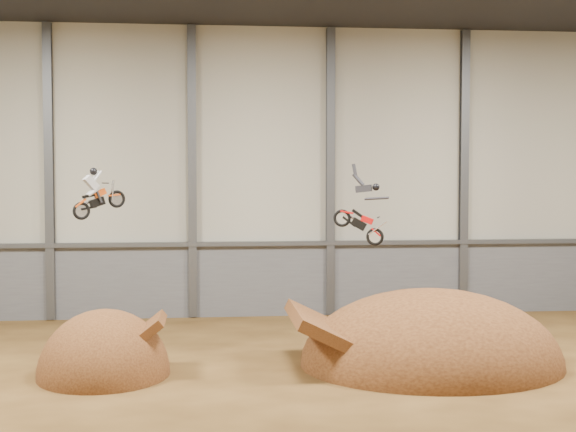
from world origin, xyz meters
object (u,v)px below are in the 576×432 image
Objects in this scene: takeoff_ramp at (104,375)px; landing_ramp at (431,365)px; fmx_rider_a at (102,188)px; fmx_rider_b at (354,204)px.

takeoff_ramp is 0.55× the size of landing_ramp.
fmx_rider_a is 9.18m from fmx_rider_b.
landing_ramp is at bearing -33.53° from fmx_rider_a.
landing_ramp is 4.75× the size of fmx_rider_a.
takeoff_ramp is at bearing -108.78° from fmx_rider_a.
landing_ramp is 3.59× the size of fmx_rider_b.
fmx_rider_b is (8.88, 0.89, 5.83)m from takeoff_ramp.
fmx_rider_b is (9.12, -0.88, -0.56)m from fmx_rider_a.
fmx_rider_a is at bearing 97.77° from takeoff_ramp.
fmx_rider_a is at bearing -167.57° from fmx_rider_b.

